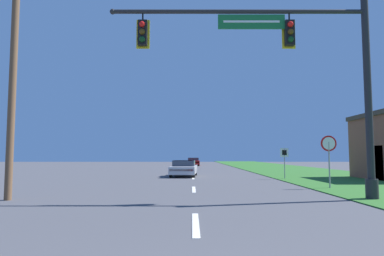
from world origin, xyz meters
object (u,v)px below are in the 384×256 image
Objects in this scene: utility_pole_near at (13,55)px; stop_sign at (328,150)px; signal_mast at (301,69)px; car_ahead at (183,168)px; far_car at (192,162)px; route_sign_post at (283,156)px.

stop_sign is at bearing 17.65° from utility_pole_near.
signal_mast is 14.94m from car_ahead.
utility_pole_near is (-5.95, -13.65, 4.67)m from car_ahead.
signal_mast is at bearing -121.70° from stop_sign.
far_car is 1.85× the size of stop_sign.
car_ahead is 0.97× the size of far_car.
car_ahead is 0.44× the size of utility_pole_near.
route_sign_post is at bearing -23.06° from car_ahead.
signal_mast is 11.33m from route_sign_post.
utility_pole_near is at bearing -113.56° from car_ahead.
utility_pole_near is (-13.17, -4.19, 3.41)m from stop_sign.
far_car is (-3.89, 39.54, -4.20)m from signal_mast.
far_car is at bearing 100.25° from stop_sign.
signal_mast is at bearing -84.38° from far_car.
stop_sign is at bearing -79.75° from far_car.
route_sign_post is (-0.38, 6.55, -0.34)m from stop_sign.
route_sign_post is (6.83, -2.91, 0.92)m from car_ahead.
stop_sign reaches higher than car_ahead.
far_car is 29.54m from route_sign_post.
far_car is (0.81, 26.00, 0.00)m from car_ahead.
route_sign_post reaches higher than far_car.
signal_mast is 10.66m from utility_pole_near.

